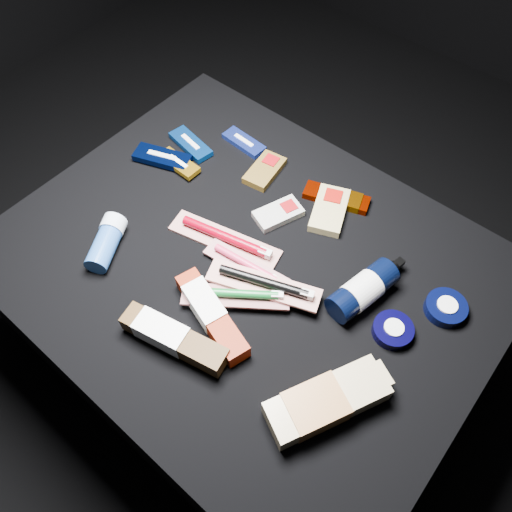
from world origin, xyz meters
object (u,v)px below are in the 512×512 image
Objects in this scene: bodywash_bottle at (325,402)px; lotion_bottle at (363,290)px; toothpaste_carton_red at (209,312)px; deodorant_stick at (106,242)px.

lotion_bottle is at bearing 133.26° from bodywash_bottle.
lotion_bottle is 0.92× the size of toothpaste_carton_red.
lotion_bottle is 0.23m from bodywash_bottle.
bodywash_bottle is at bearing 16.77° from toothpaste_carton_red.
lotion_bottle is 1.46× the size of deodorant_stick.
toothpaste_carton_red is at bearing -120.99° from lotion_bottle.
bodywash_bottle is 1.09× the size of toothpaste_carton_red.
toothpaste_carton_red is (-0.20, -0.22, -0.01)m from lotion_bottle.
lotion_bottle reaches higher than deodorant_stick.
deodorant_stick is at bearing -158.66° from toothpaste_carton_red.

